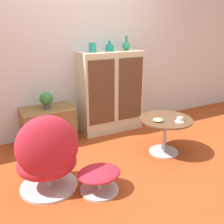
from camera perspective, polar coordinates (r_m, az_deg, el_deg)
name	(u,v)px	position (r m, az deg, el deg)	size (l,w,h in m)	color
ground_plane	(130,171)	(3.07, 3.86, -12.59)	(12.00, 12.00, 0.00)	#9E3D19
wall_back	(80,44)	(3.89, -6.99, 14.42)	(6.40, 0.06, 2.60)	silver
sideboard	(110,92)	(3.96, -0.35, 4.41)	(0.94, 0.40, 1.21)	beige
tv_console	(48,126)	(3.71, -13.78, -2.94)	(0.68, 0.47, 0.51)	brown
egg_chair	(48,157)	(2.64, -13.85, -9.40)	(0.62, 0.60, 0.82)	#B7B7BC
ottoman	(99,176)	(2.66, -2.80, -13.79)	(0.44, 0.39, 0.24)	#B7B7BC
coffee_table	(165,129)	(3.37, 11.50, -3.57)	(0.66, 0.66, 0.47)	#B7B7BC
vase_leftmost	(92,48)	(3.73, -4.27, 13.82)	(0.10, 0.10, 0.12)	teal
vase_inner_left	(109,48)	(3.84, -0.56, 13.84)	(0.12, 0.12, 0.14)	teal
vase_inner_right	(126,46)	(3.98, 3.14, 14.26)	(0.12, 0.12, 0.21)	#2D8E6B
potted_plant	(46,99)	(3.59, -14.12, 2.71)	(0.18, 0.18, 0.22)	#4C4C51
teacup	(180,120)	(3.25, 14.55, -1.68)	(0.12, 0.12, 0.06)	white
bowl	(158,120)	(3.21, 10.01, -1.70)	(0.12, 0.12, 0.04)	beige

